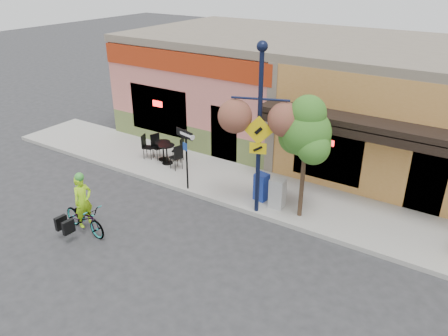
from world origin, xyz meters
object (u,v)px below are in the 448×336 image
object	(u,v)px
cyclist_rider	(84,209)
newspaper_box_blue	(261,187)
street_tree	(304,158)
bicycle	(85,218)
building	(338,96)
newspaper_box_grey	(277,193)
lamp_post	(259,132)
one_way_sign	(187,160)

from	to	relation	value
cyclist_rider	newspaper_box_blue	bearing A→B (deg)	-33.71
street_tree	bicycle	bearing A→B (deg)	-140.97
building	newspaper_box_grey	distance (m)	6.52
lamp_post	newspaper_box_grey	world-z (taller)	lamp_post
building	newspaper_box_blue	distance (m)	6.36
bicycle	one_way_sign	size ratio (longest dim) A/B	0.81
building	one_way_sign	bearing A→B (deg)	-111.49
cyclist_rider	lamp_post	xyz separation A→B (m)	(3.72, 3.60, 1.98)
building	one_way_sign	size ratio (longest dim) A/B	8.40
cyclist_rider	one_way_sign	world-z (taller)	one_way_sign
newspaper_box_blue	street_tree	bearing A→B (deg)	-0.67
bicycle	one_way_sign	distance (m)	3.83
lamp_post	newspaper_box_blue	distance (m)	2.29
one_way_sign	newspaper_box_blue	size ratio (longest dim) A/B	2.36
bicycle	street_tree	world-z (taller)	street_tree
building	lamp_post	xyz separation A→B (m)	(0.03, -6.85, 0.53)
building	cyclist_rider	size ratio (longest dim) A/B	11.47
street_tree	newspaper_box_blue	bearing A→B (deg)	171.18
bicycle	newspaper_box_blue	world-z (taller)	newspaper_box_blue
lamp_post	one_way_sign	world-z (taller)	lamp_post
newspaper_box_blue	street_tree	world-z (taller)	street_tree
building	newspaper_box_blue	bearing A→B (deg)	-91.85
street_tree	one_way_sign	bearing A→B (deg)	-173.15
bicycle	building	bearing A→B (deg)	-14.39
building	bicycle	world-z (taller)	building
newspaper_box_blue	newspaper_box_grey	xyz separation A→B (m)	(0.66, -0.16, 0.03)
building	cyclist_rider	bearing A→B (deg)	-109.47
cyclist_rider	newspaper_box_blue	distance (m)	5.56
newspaper_box_blue	cyclist_rider	bearing A→B (deg)	-120.89
building	street_tree	xyz separation A→B (m)	(1.29, -6.37, -0.16)
building	newspaper_box_grey	bearing A→B (deg)	-85.79
bicycle	cyclist_rider	size ratio (longest dim) A/B	1.11
cyclist_rider	newspaper_box_grey	xyz separation A→B (m)	(4.16, 4.15, -0.15)
newspaper_box_blue	bicycle	bearing A→B (deg)	-121.29
lamp_post	one_way_sign	distance (m)	3.13
building	bicycle	xyz separation A→B (m)	(-3.75, -10.45, -1.79)
building	bicycle	bearing A→B (deg)	-109.71
bicycle	newspaper_box_grey	distance (m)	5.92
building	one_way_sign	distance (m)	7.43
building	one_way_sign	world-z (taller)	building
cyclist_rider	lamp_post	bearing A→B (deg)	-40.60
one_way_sign	newspaper_box_blue	world-z (taller)	one_way_sign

